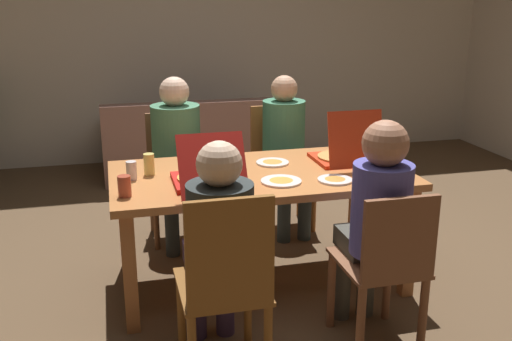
% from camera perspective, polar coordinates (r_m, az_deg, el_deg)
% --- Properties ---
extents(ground_plane, '(20.00, 20.00, 0.00)m').
position_cam_1_polar(ground_plane, '(3.85, 0.37, -10.63)').
color(ground_plane, brown).
extents(back_wall, '(6.98, 0.12, 2.97)m').
position_cam_1_polar(back_wall, '(6.51, -6.79, 14.19)').
color(back_wall, beige).
rests_on(back_wall, ground).
extents(dining_table, '(1.80, 0.95, 0.73)m').
position_cam_1_polar(dining_table, '(3.60, 0.39, -1.41)').
color(dining_table, '#BC723B').
rests_on(dining_table, ground).
extents(chair_0, '(0.40, 0.46, 0.97)m').
position_cam_1_polar(chair_0, '(2.70, -2.99, -10.95)').
color(chair_0, brown).
rests_on(chair_0, ground).
extents(person_0, '(0.31, 0.53, 1.16)m').
position_cam_1_polar(person_0, '(2.77, -3.72, -6.46)').
color(person_0, '#3E2C4B').
rests_on(person_0, ground).
extents(chair_1, '(0.45, 0.41, 0.94)m').
position_cam_1_polar(chair_1, '(4.62, 2.33, 1.16)').
color(chair_1, '#9C5D2C').
rests_on(chair_1, ground).
extents(person_1, '(0.32, 0.51, 1.20)m').
position_cam_1_polar(person_1, '(4.44, 2.91, 2.81)').
color(person_1, '#313F44').
rests_on(person_1, ground).
extents(chair_2, '(0.43, 0.42, 0.93)m').
position_cam_1_polar(chair_2, '(4.44, -7.78, 0.09)').
color(chair_2, brown).
rests_on(chair_2, ground).
extents(person_2, '(0.35, 0.54, 1.22)m').
position_cam_1_polar(person_2, '(4.25, -7.67, 2.26)').
color(person_2, '#2B3436').
rests_on(person_2, ground).
extents(chair_3, '(0.40, 0.45, 0.88)m').
position_cam_1_polar(chair_3, '(3.02, 12.46, -9.10)').
color(chair_3, brown).
rests_on(chair_3, ground).
extents(person_3, '(0.30, 0.47, 1.20)m').
position_cam_1_polar(person_3, '(3.04, 11.61, -4.03)').
color(person_3, '#434138').
rests_on(person_3, ground).
extents(pizza_box_0, '(0.36, 0.55, 0.34)m').
position_cam_1_polar(pizza_box_0, '(3.32, -4.89, -0.67)').
color(pizza_box_0, red).
rests_on(pizza_box_0, dining_table).
extents(pizza_box_1, '(0.35, 0.43, 0.37)m').
position_cam_1_polar(pizza_box_1, '(3.80, 8.54, 1.52)').
color(pizza_box_1, red).
rests_on(pizza_box_1, dining_table).
extents(plate_0, '(0.21, 0.21, 0.03)m').
position_cam_1_polar(plate_0, '(3.75, 1.62, 0.84)').
color(plate_0, white).
rests_on(plate_0, dining_table).
extents(plate_1, '(0.20, 0.20, 0.03)m').
position_cam_1_polar(plate_1, '(3.43, 7.70, -0.84)').
color(plate_1, white).
rests_on(plate_1, dining_table).
extents(plate_2, '(0.24, 0.24, 0.03)m').
position_cam_1_polar(plate_2, '(3.38, 2.47, -0.98)').
color(plate_2, white).
rests_on(plate_2, dining_table).
extents(drinking_glass_0, '(0.07, 0.07, 0.15)m').
position_cam_1_polar(drinking_glass_0, '(3.56, 11.42, 0.70)').
color(drinking_glass_0, '#DDC062').
rests_on(drinking_glass_0, dining_table).
extents(drinking_glass_1, '(0.06, 0.06, 0.11)m').
position_cam_1_polar(drinking_glass_1, '(3.49, -12.03, -0.00)').
color(drinking_glass_1, silver).
rests_on(drinking_glass_1, dining_table).
extents(drinking_glass_2, '(0.06, 0.06, 0.13)m').
position_cam_1_polar(drinking_glass_2, '(3.56, -10.36, 0.59)').
color(drinking_glass_2, '#DECB66').
rests_on(drinking_glass_2, dining_table).
extents(drinking_glass_3, '(0.07, 0.07, 0.12)m').
position_cam_1_polar(drinking_glass_3, '(3.21, -12.68, -1.50)').
color(drinking_glass_3, '#B04630').
rests_on(drinking_glass_3, dining_table).
extents(couch, '(1.73, 0.87, 0.79)m').
position_cam_1_polar(couch, '(6.04, -6.44, 2.32)').
color(couch, '#906559').
rests_on(couch, ground).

